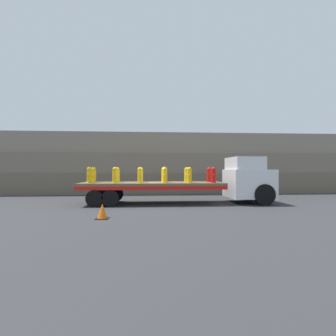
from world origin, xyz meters
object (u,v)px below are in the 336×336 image
object	(u,v)px
fire_hydrant_yellow_near_3	(165,175)
fire_hydrant_yellow_far_3	(164,175)
fire_hydrant_yellow_near_1	(115,175)
fire_hydrant_yellow_near_0	(89,175)
fire_hydrant_yellow_far_4	(186,175)
flatbed_trailer	(142,187)
fire_hydrant_yellow_near_4	(189,175)
fire_hydrant_red_near_5	(213,175)
fire_hydrant_yellow_far_2	(141,175)
traffic_cone	(102,211)
fire_hydrant_yellow_far_0	(94,175)
fire_hydrant_yellow_near_2	(140,175)
truck_cab	(249,179)
fire_hydrant_red_far_5	(209,175)
fire_hydrant_yellow_far_1	(117,175)

from	to	relation	value
fire_hydrant_yellow_near_3	fire_hydrant_yellow_far_3	xyz separation A→B (m)	(0.00, 1.10, 0.00)
fire_hydrant_yellow_near_1	fire_hydrant_yellow_near_0	bearing A→B (deg)	180.00
fire_hydrant_yellow_near_1	fire_hydrant_yellow_far_4	xyz separation A→B (m)	(4.08, 1.10, 0.00)
flatbed_trailer	fire_hydrant_yellow_near_4	xyz separation A→B (m)	(2.64, -0.55, 0.66)
fire_hydrant_yellow_near_0	fire_hydrant_red_near_5	xyz separation A→B (m)	(6.80, 0.00, 0.00)
fire_hydrant_yellow_far_2	fire_hydrant_yellow_far_4	xyz separation A→B (m)	(2.72, 0.00, 0.00)
fire_hydrant_red_near_5	traffic_cone	xyz separation A→B (m)	(-5.42, -3.94, -1.34)
fire_hydrant_yellow_near_0	fire_hydrant_yellow_far_4	bearing A→B (deg)	11.42
flatbed_trailer	fire_hydrant_yellow_far_0	bearing A→B (deg)	168.88
fire_hydrant_yellow_near_1	fire_hydrant_yellow_near_2	xyz separation A→B (m)	(1.36, 0.00, 0.00)
truck_cab	fire_hydrant_red_far_5	bearing A→B (deg)	166.35
fire_hydrant_yellow_far_3	fire_hydrant_red_far_5	distance (m)	2.72
fire_hydrant_yellow_near_4	flatbed_trailer	bearing A→B (deg)	168.26
truck_cab	traffic_cone	size ratio (longest dim) A/B	4.64
flatbed_trailer	fire_hydrant_yellow_near_1	distance (m)	1.67
flatbed_trailer	truck_cab	bearing A→B (deg)	0.00
flatbed_trailer	fire_hydrant_yellow_near_3	bearing A→B (deg)	-23.16
fire_hydrant_yellow_far_0	fire_hydrant_yellow_near_2	bearing A→B (deg)	-21.99
flatbed_trailer	fire_hydrant_red_far_5	xyz separation A→B (m)	(4.01, 0.55, 0.66)
fire_hydrant_yellow_far_4	fire_hydrant_red_near_5	bearing A→B (deg)	-38.93
fire_hydrant_yellow_far_2	traffic_cone	bearing A→B (deg)	-104.84
fire_hydrant_yellow_far_0	fire_hydrant_yellow_far_3	world-z (taller)	same
fire_hydrant_red_near_5	traffic_cone	size ratio (longest dim) A/B	1.46
fire_hydrant_yellow_far_3	traffic_cone	distance (m)	5.87
fire_hydrant_yellow_far_0	fire_hydrant_yellow_near_2	size ratio (longest dim) A/B	1.00
fire_hydrant_yellow_near_0	fire_hydrant_yellow_near_1	world-z (taller)	same
fire_hydrant_yellow_near_3	fire_hydrant_yellow_far_1	bearing A→B (deg)	158.01
fire_hydrant_yellow_far_1	fire_hydrant_yellow_far_2	distance (m)	1.36
fire_hydrant_yellow_far_0	fire_hydrant_yellow_far_4	world-z (taller)	same
flatbed_trailer	traffic_cone	size ratio (longest dim) A/B	13.54
fire_hydrant_red_far_5	traffic_cone	xyz separation A→B (m)	(-5.42, -5.04, -1.34)
fire_hydrant_yellow_near_3	fire_hydrant_yellow_near_2	bearing A→B (deg)	180.00
fire_hydrant_yellow_far_3	fire_hydrant_yellow_near_4	world-z (taller)	same
fire_hydrant_yellow_near_2	fire_hydrant_yellow_far_1	bearing A→B (deg)	141.07
fire_hydrant_yellow_near_3	fire_hydrant_red_near_5	bearing A→B (deg)	0.00
fire_hydrant_yellow_near_4	traffic_cone	size ratio (longest dim) A/B	1.46
fire_hydrant_yellow_far_1	fire_hydrant_yellow_near_3	world-z (taller)	same
fire_hydrant_yellow_near_1	fire_hydrant_yellow_far_1	size ratio (longest dim) A/B	1.00
fire_hydrant_yellow_far_1	fire_hydrant_yellow_near_2	distance (m)	1.75
fire_hydrant_yellow_far_2	fire_hydrant_yellow_far_3	distance (m)	1.36
fire_hydrant_yellow_near_2	fire_hydrant_yellow_near_1	bearing A→B (deg)	180.00
fire_hydrant_yellow_far_1	fire_hydrant_yellow_far_2	bearing A→B (deg)	0.00
fire_hydrant_yellow_far_4	fire_hydrant_yellow_far_1	bearing A→B (deg)	180.00
fire_hydrant_yellow_near_0	fire_hydrant_yellow_near_4	xyz separation A→B (m)	(5.44, 0.00, 0.00)
fire_hydrant_yellow_far_3	fire_hydrant_yellow_far_4	xyz separation A→B (m)	(1.36, 0.00, 0.00)
fire_hydrant_yellow_far_3	fire_hydrant_yellow_far_1	bearing A→B (deg)	180.00
fire_hydrant_yellow_far_3	fire_hydrant_red_near_5	bearing A→B (deg)	-21.99
fire_hydrant_yellow_far_2	fire_hydrant_yellow_far_0	bearing A→B (deg)	180.00
fire_hydrant_yellow_near_2	fire_hydrant_yellow_far_2	distance (m)	1.10
truck_cab	fire_hydrant_yellow_near_1	size ratio (longest dim) A/B	3.17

